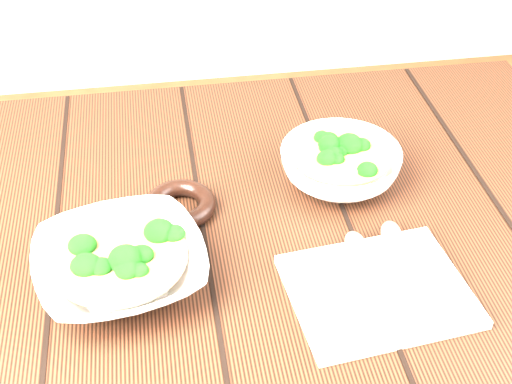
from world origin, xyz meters
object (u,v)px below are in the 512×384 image
at_px(soup_bowl_front, 121,265).
at_px(napkin, 378,291).
at_px(table, 221,292).
at_px(trivet, 180,205).
at_px(soup_bowl_back, 340,165).

height_order(soup_bowl_front, napkin, soup_bowl_front).
relative_size(table, napkin, 5.59).
xyz_separation_m(soup_bowl_front, trivet, (0.08, 0.13, -0.02)).
bearing_deg(table, soup_bowl_front, -150.44).
bearing_deg(soup_bowl_back, soup_bowl_front, -153.75).
bearing_deg(soup_bowl_back, trivet, -172.13).
bearing_deg(soup_bowl_front, table, 29.56).
xyz_separation_m(table, soup_bowl_front, (-0.13, -0.07, 0.15)).
bearing_deg(soup_bowl_front, soup_bowl_back, 26.25).
bearing_deg(trivet, soup_bowl_front, -123.32).
bearing_deg(soup_bowl_back, table, -156.14).
bearing_deg(trivet, napkin, -40.94).
xyz_separation_m(trivet, napkin, (0.23, -0.20, -0.01)).
distance_m(trivet, napkin, 0.30).
height_order(table, soup_bowl_front, soup_bowl_front).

